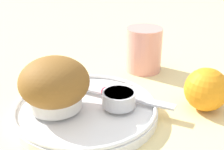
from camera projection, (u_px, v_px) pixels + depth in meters
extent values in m
plane|color=beige|center=(77.00, 112.00, 0.49)|extent=(3.00, 3.00, 0.00)
cylinder|color=white|center=(86.00, 111.00, 0.48)|extent=(0.22, 0.22, 0.01)
torus|color=white|center=(86.00, 106.00, 0.48)|extent=(0.22, 0.22, 0.01)
cylinder|color=silver|center=(54.00, 96.00, 0.46)|extent=(0.08, 0.08, 0.03)
ellipsoid|color=brown|center=(53.00, 81.00, 0.45)|extent=(0.10, 0.10, 0.07)
cylinder|color=silver|center=(119.00, 99.00, 0.47)|extent=(0.05, 0.05, 0.02)
cylinder|color=white|center=(119.00, 93.00, 0.46)|extent=(0.04, 0.04, 0.00)
sphere|color=#B7192D|center=(106.00, 92.00, 0.49)|extent=(0.01, 0.01, 0.01)
sphere|color=#B7192D|center=(110.00, 95.00, 0.48)|extent=(0.01, 0.01, 0.01)
cube|color=silver|center=(121.00, 96.00, 0.49)|extent=(0.15, 0.11, 0.00)
sphere|color=orange|center=(206.00, 89.00, 0.49)|extent=(0.07, 0.07, 0.07)
cylinder|color=#E5998C|center=(144.00, 49.00, 0.62)|extent=(0.07, 0.07, 0.09)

